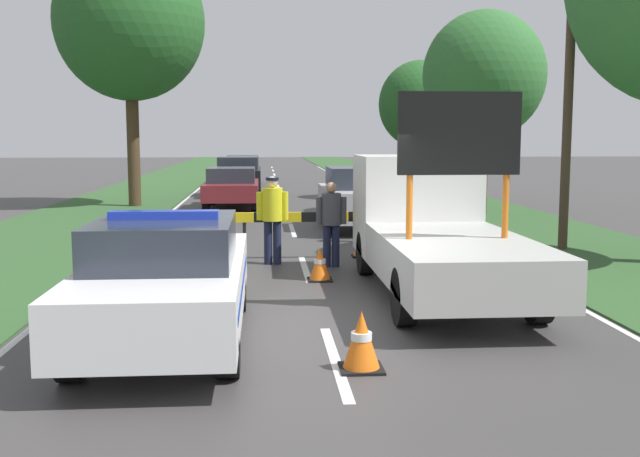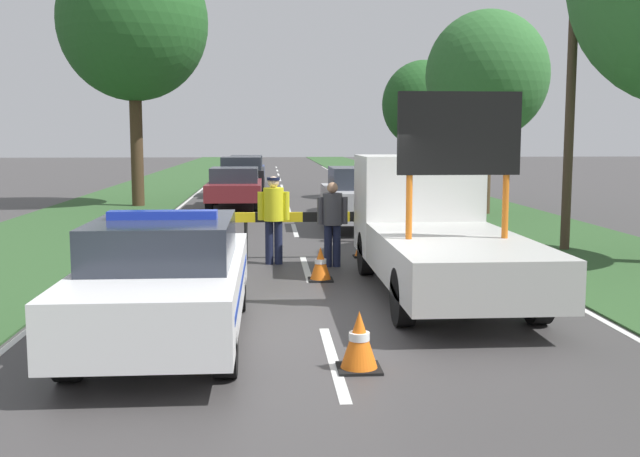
% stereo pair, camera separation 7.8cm
% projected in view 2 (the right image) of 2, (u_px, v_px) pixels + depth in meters
% --- Properties ---
extents(ground_plane, '(160.00, 160.00, 0.00)m').
position_uv_depth(ground_plane, '(322.00, 322.00, 10.05)').
color(ground_plane, '#3D3A3A').
extents(lane_markings, '(7.70, 66.97, 0.01)m').
position_uv_depth(lane_markings, '(286.00, 201.00, 28.54)').
color(lane_markings, silver).
rests_on(lane_markings, ground).
extents(grass_verge_left, '(4.45, 120.00, 0.03)m').
position_uv_depth(grass_verge_left, '(130.00, 199.00, 29.43)').
color(grass_verge_left, '#2D5128').
rests_on(grass_verge_left, ground).
extents(grass_verge_right, '(4.45, 120.00, 0.03)m').
position_uv_depth(grass_verge_right, '(437.00, 197.00, 30.28)').
color(grass_verge_right, '#2D5128').
rests_on(grass_verge_right, ground).
extents(police_car, '(1.83, 4.89, 1.60)m').
position_uv_depth(police_car, '(166.00, 278.00, 9.05)').
color(police_car, white).
rests_on(police_car, ground).
extents(work_truck, '(2.04, 5.80, 3.09)m').
position_uv_depth(work_truck, '(433.00, 227.00, 12.08)').
color(work_truck, white).
rests_on(work_truck, ground).
extents(road_barrier, '(2.86, 0.08, 0.96)m').
position_uv_depth(road_barrier, '(303.00, 220.00, 15.10)').
color(road_barrier, black).
rests_on(road_barrier, ground).
extents(police_officer, '(0.61, 0.39, 1.71)m').
position_uv_depth(police_officer, '(274.00, 212.00, 14.46)').
color(police_officer, '#191E38').
rests_on(police_officer, ground).
extents(pedestrian_civilian, '(0.58, 0.37, 1.62)m').
position_uv_depth(pedestrian_civilian, '(332.00, 217.00, 14.19)').
color(pedestrian_civilian, '#191E38').
rests_on(pedestrian_civilian, ground).
extents(traffic_cone_near_police, '(0.47, 0.47, 0.64)m').
position_uv_depth(traffic_cone_near_police, '(359.00, 341.00, 7.94)').
color(traffic_cone_near_police, black).
rests_on(traffic_cone_near_police, ground).
extents(traffic_cone_centre_front, '(0.42, 0.42, 0.59)m').
position_uv_depth(traffic_cone_centre_front, '(321.00, 264.00, 12.89)').
color(traffic_cone_centre_front, black).
rests_on(traffic_cone_centre_front, ground).
extents(traffic_cone_near_truck, '(0.35, 0.35, 0.50)m').
position_uv_depth(traffic_cone_near_truck, '(362.00, 245.00, 15.41)').
color(traffic_cone_near_truck, black).
rests_on(traffic_cone_near_truck, ground).
extents(queued_car_sedan_silver, '(1.88, 4.21, 1.66)m').
position_uv_depth(queued_car_sedan_silver, '(361.00, 198.00, 20.09)').
color(queued_car_sedan_silver, '#B2B2B7').
rests_on(queued_car_sedan_silver, ground).
extents(queued_car_wagon_maroon, '(1.83, 4.26, 1.41)m').
position_uv_depth(queued_car_wagon_maroon, '(235.00, 187.00, 25.98)').
color(queued_car_wagon_maroon, maroon).
rests_on(queued_car_wagon_maroon, ground).
extents(queued_car_sedan_black, '(1.87, 4.25, 1.63)m').
position_uv_depth(queued_car_sedan_black, '(242.00, 175.00, 31.44)').
color(queued_car_sedan_black, black).
rests_on(queued_car_sedan_black, ground).
extents(queued_car_hatch_blue, '(1.79, 4.45, 1.52)m').
position_uv_depth(queued_car_hatch_blue, '(247.00, 169.00, 38.29)').
color(queued_car_hatch_blue, navy).
rests_on(queued_car_hatch_blue, ground).
extents(roadside_tree_near_left, '(3.25, 3.25, 5.44)m').
position_uv_depth(roadside_tree_near_left, '(424.00, 105.00, 29.31)').
color(roadside_tree_near_left, '#42301E').
rests_on(roadside_tree_near_left, ground).
extents(roadside_tree_near_right, '(5.14, 5.14, 9.10)m').
position_uv_depth(roadside_tree_near_right, '(133.00, 23.00, 25.79)').
color(roadside_tree_near_right, '#42301E').
rests_on(roadside_tree_near_right, ground).
extents(roadside_tree_mid_left, '(3.83, 3.83, 6.38)m').
position_uv_depth(roadside_tree_mid_left, '(487.00, 76.00, 23.38)').
color(roadside_tree_mid_left, '#42301E').
rests_on(roadside_tree_mid_left, ground).
extents(utility_pole, '(1.20, 0.20, 7.04)m').
position_uv_depth(utility_pole, '(571.00, 82.00, 15.90)').
color(utility_pole, '#473828').
rests_on(utility_pole, ground).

